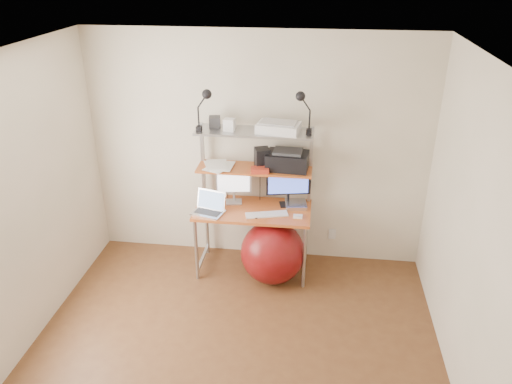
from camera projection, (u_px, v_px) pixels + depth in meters
room at (227, 238)px, 3.67m from camera, size 3.60×3.60×3.60m
computer_desk at (254, 188)px, 5.15m from camera, size 1.20×0.60×1.57m
wall_outlet at (332, 234)px, 5.58m from camera, size 0.08×0.01×0.12m
monitor_silver at (234, 183)px, 5.24m from camera, size 0.37×0.16×0.42m
monitor_black at (288, 184)px, 5.18m from camera, size 0.46×0.16×0.47m
laptop at (210, 208)px, 5.11m from camera, size 0.37×0.32×0.27m
keyboard at (267, 214)px, 5.06m from camera, size 0.45×0.23×0.01m
mouse at (298, 216)px, 5.01m from camera, size 0.09×0.06×0.03m
mac_mini at (296, 205)px, 5.23m from camera, size 0.25×0.25×0.04m
phone at (255, 216)px, 5.04m from camera, size 0.06×0.12×0.01m
printer at (288, 160)px, 5.06m from camera, size 0.44×0.32×0.20m
nas_cube at (262, 158)px, 5.08m from camera, size 0.18×0.18×0.21m
red_box at (260, 170)px, 5.00m from camera, size 0.19×0.15×0.05m
scanner at (279, 127)px, 4.88m from camera, size 0.45×0.33×0.11m
box_white at (229, 125)px, 4.92m from camera, size 0.11×0.10×0.12m
box_grey at (215, 122)px, 5.02m from camera, size 0.13×0.13×0.11m
clip_lamp_left at (205, 101)px, 4.78m from camera, size 0.17×0.09×0.43m
clip_lamp_right at (302, 103)px, 4.72m from camera, size 0.17×0.09×0.42m
exercise_ball at (273, 252)px, 5.18m from camera, size 0.67×0.67×0.67m
paper_stack at (218, 166)px, 5.15m from camera, size 0.34×0.41×0.02m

